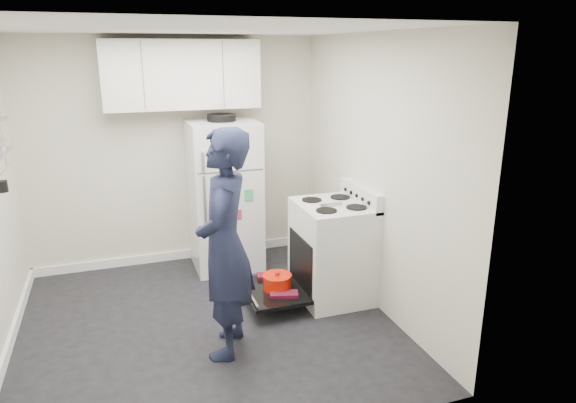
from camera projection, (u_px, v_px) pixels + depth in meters
name	position (u px, v px, depth m)	size (l,w,h in m)	color
room	(196.00, 193.00, 4.24)	(3.21, 3.21, 2.51)	black
electric_range	(331.00, 252.00, 4.97)	(0.66, 0.76, 1.10)	silver
open_oven_door	(275.00, 287.00, 4.87)	(0.55, 0.71, 0.22)	black
refrigerator	(224.00, 195.00, 5.61)	(0.72, 0.74, 1.70)	silver
upper_cabinets	(182.00, 75.00, 5.30)	(1.60, 0.33, 0.70)	silver
person	(225.00, 245.00, 3.94)	(0.66, 0.43, 1.81)	#171C35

